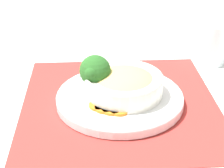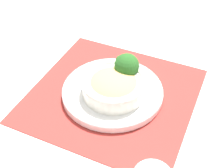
{
  "view_description": "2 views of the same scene",
  "coord_description": "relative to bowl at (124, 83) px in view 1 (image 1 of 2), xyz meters",
  "views": [
    {
      "loc": [
        -0.7,
        0.08,
        0.43
      ],
      "look_at": [
        0.01,
        0.02,
        0.04
      ],
      "focal_mm": 60.0,
      "sensor_mm": 36.0,
      "label": 1
    },
    {
      "loc": [
        0.24,
        -0.57,
        0.6
      ],
      "look_at": [
        0.0,
        -0.01,
        0.05
      ],
      "focal_mm": 50.0,
      "sensor_mm": 36.0,
      "label": 2
    }
  ],
  "objects": [
    {
      "name": "ground_plane",
      "position": [
        -0.01,
        0.01,
        -0.05
      ],
      "size": [
        4.0,
        4.0,
        0.0
      ],
      "primitive_type": "plane",
      "color": "white"
    },
    {
      "name": "placemat",
      "position": [
        -0.01,
        0.01,
        -0.04
      ],
      "size": [
        0.45,
        0.44,
        0.0
      ],
      "color": "#B2332D",
      "rests_on": "ground_plane"
    },
    {
      "name": "plate",
      "position": [
        -0.01,
        0.01,
        -0.03
      ],
      "size": [
        0.28,
        0.28,
        0.02
      ],
      "color": "white",
      "rests_on": "placemat"
    },
    {
      "name": "bowl",
      "position": [
        0.0,
        0.0,
        0.0
      ],
      "size": [
        0.17,
        0.17,
        0.05
      ],
      "color": "silver",
      "rests_on": "plate"
    },
    {
      "name": "broccoli_floret",
      "position": [
        0.01,
        0.06,
        0.03
      ],
      "size": [
        0.07,
        0.07,
        0.09
      ],
      "color": "#84AD5B",
      "rests_on": "plate"
    },
    {
      "name": "carrot_slice_near",
      "position": [
        -0.05,
        0.06,
        -0.02
      ],
      "size": [
        0.04,
        0.04,
        0.01
      ],
      "color": "orange",
      "rests_on": "plate"
    },
    {
      "name": "carrot_slice_middle",
      "position": [
        -0.06,
        0.05,
        -0.02
      ],
      "size": [
        0.04,
        0.04,
        0.01
      ],
      "color": "orange",
      "rests_on": "plate"
    },
    {
      "name": "carrot_slice_far",
      "position": [
        -0.06,
        0.03,
        -0.02
      ],
      "size": [
        0.04,
        0.04,
        0.01
      ],
      "color": "orange",
      "rests_on": "plate"
    },
    {
      "name": "carrot_slice_extra",
      "position": [
        -0.07,
        0.02,
        -0.02
      ],
      "size": [
        0.04,
        0.04,
        0.01
      ],
      "color": "orange",
      "rests_on": "plate"
    },
    {
      "name": "water_glass",
      "position": [
        0.18,
        -0.26,
        0.0
      ],
      "size": [
        0.07,
        0.07,
        0.11
      ],
      "color": "silver",
      "rests_on": "ground_plane"
    }
  ]
}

